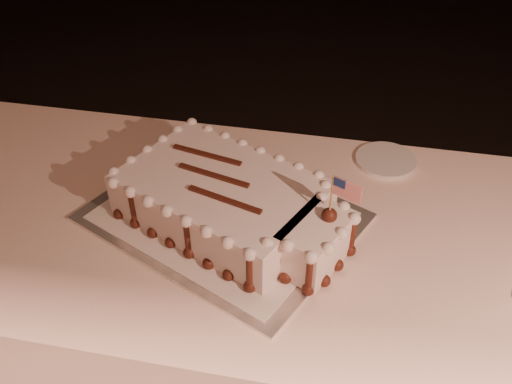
% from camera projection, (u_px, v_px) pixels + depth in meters
% --- Properties ---
extents(room_shell, '(6.10, 8.10, 2.90)m').
position_uv_depth(room_shell, '(148.00, 127.00, 0.45)').
color(room_shell, black).
rests_on(room_shell, ground).
extents(banquet_table, '(2.40, 0.80, 0.75)m').
position_uv_depth(banquet_table, '(268.00, 328.00, 1.55)').
color(banquet_table, '#FFD4C5').
rests_on(banquet_table, ground).
extents(cake_board, '(0.71, 0.64, 0.01)m').
position_uv_depth(cake_board, '(223.00, 217.00, 1.34)').
color(cake_board, silver).
rests_on(cake_board, banquet_table).
extents(doily, '(0.64, 0.58, 0.00)m').
position_uv_depth(doily, '(223.00, 215.00, 1.33)').
color(doily, white).
rests_on(doily, cake_board).
extents(sheet_cake, '(0.58, 0.46, 0.22)m').
position_uv_depth(sheet_cake, '(232.00, 203.00, 1.29)').
color(sheet_cake, white).
rests_on(sheet_cake, doily).
extents(side_plate, '(0.16, 0.16, 0.01)m').
position_uv_depth(side_plate, '(386.00, 160.00, 1.51)').
color(side_plate, silver).
rests_on(side_plate, banquet_table).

